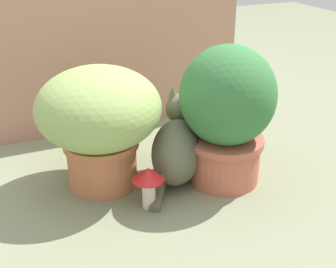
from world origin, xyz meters
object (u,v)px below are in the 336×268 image
Objects in this scene: grass_planter at (99,118)px; cat at (177,147)px; leafy_planter at (227,111)px; mushroom_ornament_red at (148,180)px.

cat is (0.25, -0.07, -0.12)m from grass_planter.
leafy_planter is 1.44× the size of cat.
leafy_planter reaches higher than cat.
grass_planter is 0.86× the size of leafy_planter.
grass_planter is 0.42m from leafy_planter.
mushroom_ornament_red is at bearing -64.91° from grass_planter.
mushroom_ornament_red is (-0.16, -0.13, -0.02)m from cat.
mushroom_ornament_red is (-0.30, -0.06, -0.16)m from leafy_planter.
leafy_planter reaches higher than grass_planter.
leafy_planter is at bearing -26.14° from cat.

